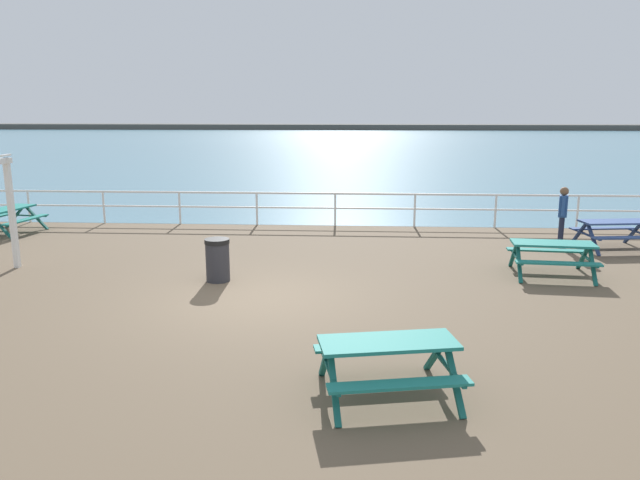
{
  "coord_description": "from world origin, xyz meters",
  "views": [
    {
      "loc": [
        1.96,
        -11.57,
        3.76
      ],
      "look_at": [
        1.14,
        1.9,
        0.8
      ],
      "focal_mm": 34.0,
      "sensor_mm": 36.0,
      "label": 1
    }
  ],
  "objects_px": {
    "visitor": "(563,213)",
    "litter_bin": "(218,260)",
    "picnic_table_mid_centre": "(8,214)",
    "picnic_table_near_left": "(615,228)",
    "picnic_table_near_right": "(553,251)",
    "picnic_table_far_left": "(388,354)"
  },
  "relations": [
    {
      "from": "picnic_table_near_left",
      "to": "litter_bin",
      "type": "height_order",
      "value": "litter_bin"
    },
    {
      "from": "visitor",
      "to": "litter_bin",
      "type": "xyz_separation_m",
      "value": [
        -8.65,
        -3.86,
        -0.47
      ]
    },
    {
      "from": "visitor",
      "to": "litter_bin",
      "type": "bearing_deg",
      "value": -138.67
    },
    {
      "from": "picnic_table_near_left",
      "to": "picnic_table_far_left",
      "type": "relative_size",
      "value": 0.96
    },
    {
      "from": "litter_bin",
      "to": "picnic_table_near_right",
      "type": "bearing_deg",
      "value": 6.71
    },
    {
      "from": "picnic_table_near_right",
      "to": "picnic_table_mid_centre",
      "type": "distance_m",
      "value": 15.51
    },
    {
      "from": "litter_bin",
      "to": "visitor",
      "type": "bearing_deg",
      "value": 24.07
    },
    {
      "from": "picnic_table_far_left",
      "to": "visitor",
      "type": "height_order",
      "value": "visitor"
    },
    {
      "from": "visitor",
      "to": "litter_bin",
      "type": "distance_m",
      "value": 9.48
    },
    {
      "from": "picnic_table_far_left",
      "to": "picnic_table_near_right",
      "type": "bearing_deg",
      "value": 45.67
    },
    {
      "from": "picnic_table_mid_centre",
      "to": "litter_bin",
      "type": "bearing_deg",
      "value": -113.37
    },
    {
      "from": "picnic_table_mid_centre",
      "to": "visitor",
      "type": "height_order",
      "value": "visitor"
    },
    {
      "from": "picnic_table_near_right",
      "to": "litter_bin",
      "type": "bearing_deg",
      "value": -168.31
    },
    {
      "from": "picnic_table_mid_centre",
      "to": "visitor",
      "type": "bearing_deg",
      "value": -84.3
    },
    {
      "from": "picnic_table_near_right",
      "to": "picnic_table_far_left",
      "type": "height_order",
      "value": "same"
    },
    {
      "from": "picnic_table_near_right",
      "to": "litter_bin",
      "type": "relative_size",
      "value": 2.02
    },
    {
      "from": "picnic_table_near_left",
      "to": "visitor",
      "type": "height_order",
      "value": "visitor"
    },
    {
      "from": "picnic_table_near_left",
      "to": "picnic_table_near_right",
      "type": "relative_size",
      "value": 1.03
    },
    {
      "from": "visitor",
      "to": "picnic_table_far_left",
      "type": "bearing_deg",
      "value": -102.27
    },
    {
      "from": "picnic_table_near_left",
      "to": "picnic_table_near_right",
      "type": "xyz_separation_m",
      "value": [
        -2.51,
        -2.81,
        0.0
      ]
    },
    {
      "from": "picnic_table_near_left",
      "to": "visitor",
      "type": "bearing_deg",
      "value": 165.22
    },
    {
      "from": "picnic_table_mid_centre",
      "to": "litter_bin",
      "type": "distance_m",
      "value": 8.9
    }
  ]
}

